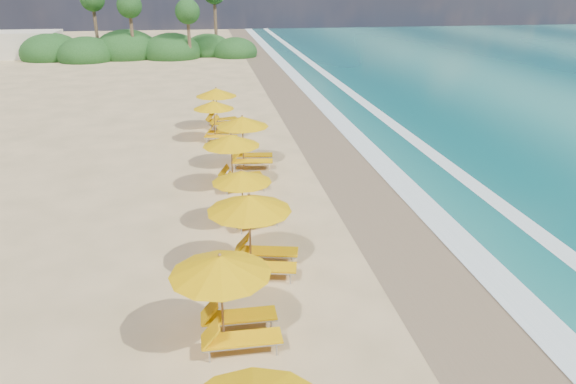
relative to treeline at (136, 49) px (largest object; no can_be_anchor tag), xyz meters
name	(u,v)px	position (x,y,z in m)	size (l,w,h in m)	color
ground	(288,222)	(9.94, -45.51, -1.00)	(160.00, 160.00, 0.00)	#D8B67F
wet_sand	(393,215)	(13.94, -45.51, -0.99)	(4.00, 160.00, 0.01)	#7D664A
surf_foam	(461,210)	(16.64, -45.51, -0.97)	(4.00, 160.00, 0.01)	white
station_2	(230,293)	(7.50, -52.12, 0.38)	(2.63, 2.42, 2.45)	olive
station_3	(256,228)	(8.48, -48.77, 0.43)	(3.10, 2.98, 2.54)	olive
station_4	(247,194)	(8.46, -45.46, 0.21)	(2.71, 2.65, 2.15)	olive
station_5	(236,158)	(8.35, -41.72, 0.36)	(2.77, 2.60, 2.41)	olive
station_6	(247,138)	(9.03, -38.91, 0.39)	(2.86, 2.70, 2.47)	olive
station_7	(217,118)	(7.81, -34.35, 0.27)	(2.74, 2.62, 2.25)	olive
station_8	(220,105)	(8.05, -31.63, 0.37)	(3.02, 2.93, 2.43)	olive
treeline	(136,49)	(0.00, 0.00, 0.00)	(25.80, 8.80, 9.74)	#163D14
beach_building	(27,44)	(-12.06, 2.49, 0.40)	(7.00, 5.00, 2.80)	beige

